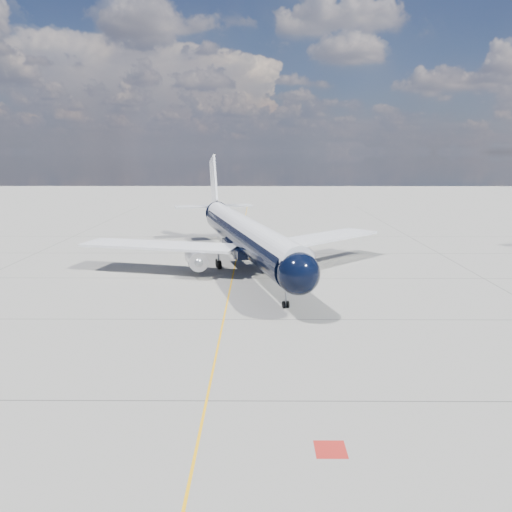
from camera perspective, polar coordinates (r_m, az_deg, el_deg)
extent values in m
plane|color=gray|center=(64.49, -2.49, -1.45)|extent=(320.00, 320.00, 0.00)
cube|color=orange|center=(59.64, -2.73, -2.54)|extent=(0.16, 160.00, 0.01)
cube|color=maroon|center=(27.32, 8.51, -21.02)|extent=(1.60, 1.60, 0.01)
cylinder|color=black|center=(63.21, -1.21, 2.24)|extent=(13.59, 38.34, 3.86)
sphere|color=black|center=(44.06, 4.88, -2.02)|extent=(4.72, 4.72, 3.86)
cone|color=black|center=(86.33, -4.87, 5.18)|extent=(5.55, 7.87, 3.86)
cylinder|color=silver|center=(63.06, -1.21, 3.10)|extent=(13.29, 40.09, 3.01)
cube|color=black|center=(43.75, 4.98, -1.37)|extent=(2.67, 1.80, 0.56)
cube|color=silver|center=(63.34, -10.97, 1.20)|extent=(20.16, 9.41, 0.33)
cube|color=silver|center=(67.98, 7.29, 2.04)|extent=(17.78, 16.99, 0.33)
cube|color=black|center=(63.46, -1.20, 0.97)|extent=(6.72, 10.92, 1.02)
cylinder|color=#AEAEB6|center=(60.46, -6.86, -0.29)|extent=(3.39, 5.10, 2.28)
cylinder|color=#AEAEB6|center=(63.51, 5.04, 0.33)|extent=(3.39, 5.10, 2.28)
sphere|color=gray|center=(58.40, -6.58, -0.72)|extent=(1.37, 1.37, 1.12)
sphere|color=gray|center=(61.54, 5.70, -0.05)|extent=(1.37, 1.37, 1.12)
cube|color=silver|center=(60.51, -6.90, 0.45)|extent=(1.05, 3.20, 1.12)
cube|color=silver|center=(63.55, 4.99, 1.04)|extent=(1.05, 3.20, 1.12)
cube|color=silver|center=(85.39, -4.87, 8.60)|extent=(1.96, 6.32, 8.67)
cube|color=silver|center=(86.24, -4.88, 5.71)|extent=(13.61, 6.52, 0.22)
cylinder|color=gray|center=(48.09, 3.42, -4.51)|extent=(0.22, 0.22, 2.13)
cylinder|color=black|center=(48.30, 3.18, -5.57)|extent=(0.36, 0.73, 0.71)
cylinder|color=black|center=(48.42, 3.64, -5.53)|extent=(0.36, 0.73, 0.71)
cylinder|color=gray|center=(64.57, -4.32, -0.21)|extent=(0.32, 0.32, 1.93)
cylinder|color=gray|center=(66.00, 1.25, 0.09)|extent=(0.32, 0.32, 1.93)
cylinder|color=black|center=(64.21, -4.22, -1.02)|extent=(0.73, 1.20, 1.12)
cylinder|color=black|center=(65.28, -4.39, -0.80)|extent=(0.73, 1.20, 1.12)
cylinder|color=black|center=(65.64, 1.38, -0.70)|extent=(0.73, 1.20, 1.12)
cylinder|color=black|center=(66.69, 1.12, -0.50)|extent=(0.73, 1.20, 1.12)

